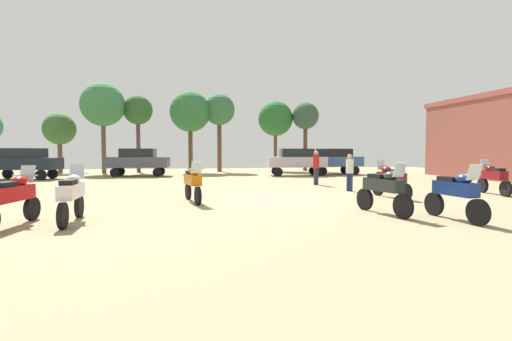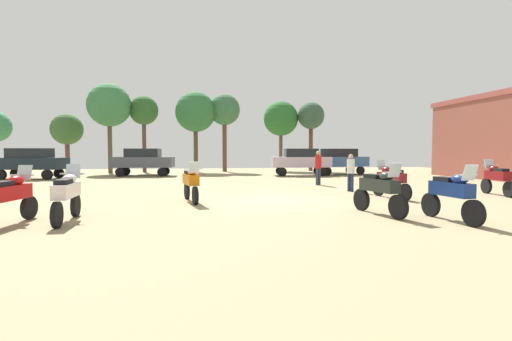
{
  "view_description": "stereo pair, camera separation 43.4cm",
  "coord_description": "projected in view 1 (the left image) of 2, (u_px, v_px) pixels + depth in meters",
  "views": [
    {
      "loc": [
        -3.02,
        -13.57,
        1.83
      ],
      "look_at": [
        -0.28,
        2.42,
        0.99
      ],
      "focal_mm": 26.21,
      "sensor_mm": 36.0,
      "label": 1
    },
    {
      "loc": [
        -2.59,
        -13.64,
        1.83
      ],
      "look_at": [
        -0.28,
        2.42,
        0.99
      ],
      "focal_mm": 26.21,
      "sensor_mm": 36.0,
      "label": 2
    }
  ],
  "objects": [
    {
      "name": "ground_plane",
      "position": [
        274.0,
        200.0,
        13.96
      ],
      "size": [
        44.0,
        52.0,
        0.02
      ],
      "color": "#92835E"
    },
    {
      "name": "motorcycle_1",
      "position": [
        72.0,
        194.0,
        9.44
      ],
      "size": [
        0.62,
        2.22,
        1.46
      ],
      "rotation": [
        0.0,
        0.0,
        0.05
      ],
      "color": "black",
      "rests_on": "ground"
    },
    {
      "name": "motorcycle_2",
      "position": [
        384.0,
        189.0,
        10.7
      ],
      "size": [
        0.74,
        2.24,
        1.5
      ],
      "rotation": [
        0.0,
        0.0,
        3.35
      ],
      "color": "black",
      "rests_on": "ground"
    },
    {
      "name": "motorcycle_3",
      "position": [
        193.0,
        182.0,
        13.25
      ],
      "size": [
        0.74,
        2.17,
        1.46
      ],
      "rotation": [
        0.0,
        0.0,
        3.36
      ],
      "color": "black",
      "rests_on": "ground"
    },
    {
      "name": "motorcycle_6",
      "position": [
        391.0,
        179.0,
        14.52
      ],
      "size": [
        0.68,
        2.21,
        1.47
      ],
      "rotation": [
        0.0,
        0.0,
        0.16
      ],
      "color": "black",
      "rests_on": "ground"
    },
    {
      "name": "motorcycle_7",
      "position": [
        13.0,
        197.0,
        8.97
      ],
      "size": [
        0.67,
        2.26,
        1.45
      ],
      "rotation": [
        0.0,
        0.0,
        -0.14
      ],
      "color": "black",
      "rests_on": "ground"
    },
    {
      "name": "motorcycle_8",
      "position": [
        456.0,
        193.0,
        9.74
      ],
      "size": [
        0.62,
        2.15,
        1.49
      ],
      "rotation": [
        0.0,
        0.0,
        3.23
      ],
      "color": "black",
      "rests_on": "ground"
    },
    {
      "name": "motorcycle_9",
      "position": [
        494.0,
        177.0,
        15.57
      ],
      "size": [
        0.65,
        2.1,
        1.47
      ],
      "rotation": [
        0.0,
        0.0,
        -0.15
      ],
      "color": "black",
      "rests_on": "ground"
    },
    {
      "name": "car_1",
      "position": [
        138.0,
        160.0,
        26.97
      ],
      "size": [
        4.42,
        2.12,
        2.0
      ],
      "rotation": [
        0.0,
        0.0,
        1.5
      ],
      "color": "black",
      "rests_on": "ground"
    },
    {
      "name": "car_2",
      "position": [
        334.0,
        159.0,
        28.98
      ],
      "size": [
        4.58,
        2.64,
        2.0
      ],
      "rotation": [
        0.0,
        0.0,
        1.78
      ],
      "color": "black",
      "rests_on": "ground"
    },
    {
      "name": "car_3",
      "position": [
        23.0,
        161.0,
        23.9
      ],
      "size": [
        4.51,
        2.39,
        2.0
      ],
      "rotation": [
        0.0,
        0.0,
        1.43
      ],
      "color": "black",
      "rests_on": "ground"
    },
    {
      "name": "car_4",
      "position": [
        296.0,
        160.0,
        27.73
      ],
      "size": [
        4.45,
        2.18,
        2.0
      ],
      "rotation": [
        0.0,
        0.0,
        1.48
      ],
      "color": "black",
      "rests_on": "ground"
    },
    {
      "name": "person_1",
      "position": [
        350.0,
        170.0,
        16.86
      ],
      "size": [
        0.46,
        0.46,
        1.68
      ],
      "rotation": [
        0.0,
        0.0,
        2.07
      ],
      "color": "navy",
      "rests_on": "ground"
    },
    {
      "name": "person_2",
      "position": [
        316.0,
        165.0,
        20.05
      ],
      "size": [
        0.46,
        0.46,
        1.83
      ],
      "rotation": [
        0.0,
        0.0,
        0.47
      ],
      "color": "#2B374E",
      "rests_on": "ground"
    },
    {
      "name": "tree_2",
      "position": [
        275.0,
        119.0,
        34.73
      ],
      "size": [
        3.22,
        3.22,
        6.45
      ],
      "color": "brown",
      "rests_on": "ground"
    },
    {
      "name": "tree_3",
      "position": [
        59.0,
        130.0,
        31.15
      ],
      "size": [
        2.62,
        2.62,
        4.98
      ],
      "color": "brown",
      "rests_on": "ground"
    },
    {
      "name": "tree_4",
      "position": [
        219.0,
        111.0,
        32.9
      ],
      "size": [
        2.74,
        2.74,
        6.85
      ],
      "color": "brown",
      "rests_on": "ground"
    },
    {
      "name": "tree_5",
      "position": [
        138.0,
        111.0,
        31.74
      ],
      "size": [
        2.46,
        2.46,
        6.54
      ],
      "color": "brown",
      "rests_on": "ground"
    },
    {
      "name": "tree_6",
      "position": [
        190.0,
        112.0,
        32.15
      ],
      "size": [
        3.48,
        3.48,
        6.95
      ],
      "color": "#4C3E24",
      "rests_on": "ground"
    },
    {
      "name": "tree_7",
      "position": [
        305.0,
        117.0,
        34.36
      ],
      "size": [
        2.44,
        2.44,
        6.29
      ],
      "color": "brown",
      "rests_on": "ground"
    },
    {
      "name": "tree_8",
      "position": [
        103.0,
        105.0,
        30.53
      ],
      "size": [
        3.54,
        3.54,
        7.39
      ],
      "color": "brown",
      "rests_on": "ground"
    }
  ]
}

